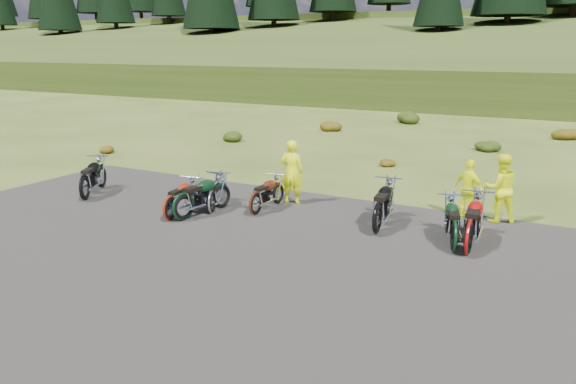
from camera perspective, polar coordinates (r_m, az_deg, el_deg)
The scene contains 22 objects.
ground at distance 14.10m, azimuth -0.91°, elevation -4.34°, with size 300.00×300.00×0.00m, color #394A18.
gravel_pad at distance 12.51m, azimuth -5.46°, elevation -6.93°, with size 20.00×12.00×0.04m, color black.
hill_slope at distance 62.12m, azimuth 22.75°, elevation 9.28°, with size 300.00×46.00×3.00m, color #2E4015, non-canonical shape.
hill_plateau at distance 121.86m, azimuth 26.00°, elevation 11.03°, with size 300.00×90.00×9.17m, color #2E4015.
shrub_0 at distance 25.96m, azimuth -17.74°, elevation 4.27°, with size 0.77×0.77×0.45m, color #5D370B.
shrub_1 at distance 28.08m, azimuth -5.76°, elevation 5.79°, with size 1.03×1.03×0.61m, color black.
shrub_2 at distance 31.24m, azimuth 4.21°, elevation 6.86°, with size 1.30×1.30×0.77m, color #5D370B.
shrub_3 at distance 35.17m, azimuth 12.19°, elevation 7.57°, with size 1.56×1.56×0.92m, color black.
shrub_4 at distance 22.37m, azimuth 9.87°, elevation 3.18°, with size 0.77×0.77×0.45m, color #5D370B.
shrub_5 at distance 26.76m, azimuth 19.52°, elevation 4.59°, with size 1.03×1.03×0.61m, color black.
shrub_6 at distance 31.70m, azimuth 26.33°, elevation 5.50°, with size 1.30×1.30×0.77m, color #5D370B.
motorcycle_0 at distance 18.19m, azimuth -19.84°, elevation -0.85°, with size 2.24×0.75×1.17m, color black, non-canonical shape.
motorcycle_1 at distance 15.46m, azimuth -11.82°, elevation -2.94°, with size 1.92×0.64×1.00m, color maroon, non-canonical shape.
motorcycle_2 at distance 15.41m, azimuth -10.52°, elevation -2.93°, with size 2.16×0.72×1.13m, color black, non-canonical shape.
motorcycle_3 at distance 15.94m, azimuth -7.70°, elevation -2.21°, with size 1.85×0.62×0.97m, color #B8B7BD, non-canonical shape.
motorcycle_4 at distance 15.63m, azimuth -3.29°, elevation -2.44°, with size 1.89×0.63×0.99m, color #501A0D, non-canonical shape.
motorcycle_5 at distance 14.26m, azimuth 8.97°, elevation -4.30°, with size 2.30×0.77×1.20m, color black, non-canonical shape.
motorcycle_6 at distance 13.34m, azimuth 17.73°, elevation -6.19°, with size 2.32×0.77×1.22m, color #970D0A, non-canonical shape.
motorcycle_7 at distance 13.44m, azimuth 16.40°, elevation -5.93°, with size 2.08×0.69×1.09m, color black, non-canonical shape.
person_middle at distance 16.55m, azimuth 0.39°, elevation 1.96°, with size 0.70×0.46×1.91m, color #DFEE0C.
person_right_a at distance 15.81m, azimuth 20.75°, elevation 0.26°, with size 0.89×0.70×1.84m, color #DFEE0C.
person_right_b at distance 15.94m, azimuth 17.90°, elevation 0.21°, with size 0.95×0.39×1.61m, color #DFEE0C.
Camera 1 is at (6.58, -11.60, 4.58)m, focal length 35.00 mm.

